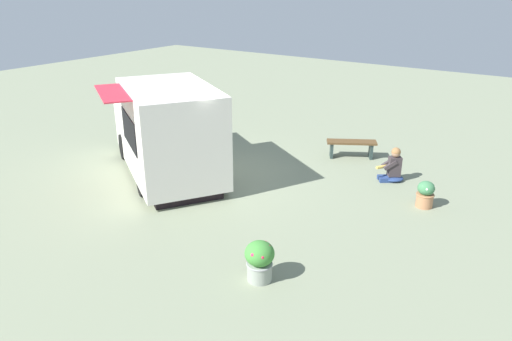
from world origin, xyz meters
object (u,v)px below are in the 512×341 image
at_px(person_customer, 393,168).
at_px(planter_flowering_near, 425,194).
at_px(planter_flowering_far, 260,260).
at_px(food_truck, 166,132).
at_px(plaza_bench, 351,145).

xyz_separation_m(person_customer, planter_flowering_near, (1.14, -1.07, -0.04)).
bearing_deg(planter_flowering_far, food_truck, 150.62).
distance_m(food_truck, plaza_bench, 5.30).
bearing_deg(planter_flowering_near, person_customer, 136.97).
relative_size(food_truck, planter_flowering_far, 6.94).
relative_size(planter_flowering_far, plaza_bench, 0.52).
xyz_separation_m(planter_flowering_near, planter_flowering_far, (-1.46, -4.52, 0.08)).
bearing_deg(planter_flowering_near, plaza_bench, 142.96).
xyz_separation_m(food_truck, planter_flowering_near, (6.25, 1.82, -0.84)).
height_order(person_customer, planter_flowering_far, person_customer).
height_order(person_customer, plaza_bench, person_customer).
xyz_separation_m(planter_flowering_near, plaza_bench, (-2.75, 2.07, 0.06)).
distance_m(person_customer, planter_flowering_near, 1.56).
distance_m(food_truck, planter_flowering_far, 5.55).
bearing_deg(food_truck, plaza_bench, 48.04).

